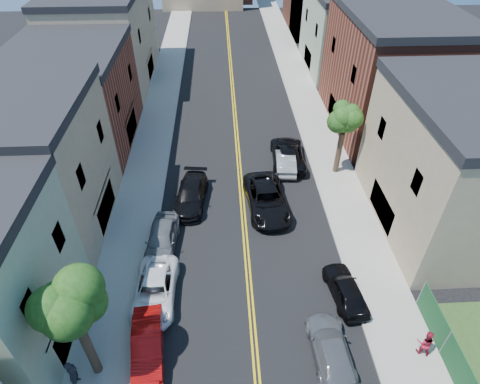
{
  "coord_description": "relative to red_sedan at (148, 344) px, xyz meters",
  "views": [
    {
      "loc": [
        -1.33,
        3.9,
        19.56
      ],
      "look_at": [
        -0.23,
        25.35,
        2.0
      ],
      "focal_mm": 29.76,
      "sensor_mm": 36.0,
      "label": 1
    }
  ],
  "objects": [
    {
      "name": "sidewalk_left",
      "position": [
        -2.4,
        25.06,
        -0.63
      ],
      "size": [
        3.2,
        100.0,
        0.15
      ],
      "primitive_type": "cube",
      "color": "gray",
      "rests_on": "ground"
    },
    {
      "name": "sidewalk_right",
      "position": [
        13.4,
        25.06,
        -0.63
      ],
      "size": [
        3.2,
        100.0,
        0.15
      ],
      "primitive_type": "cube",
      "color": "gray",
      "rests_on": "ground"
    },
    {
      "name": "curb_left",
      "position": [
        -0.65,
        25.06,
        -0.63
      ],
      "size": [
        0.3,
        100.0,
        0.15
      ],
      "primitive_type": "cube",
      "color": "gray",
      "rests_on": "ground"
    },
    {
      "name": "curb_right",
      "position": [
        11.65,
        25.06,
        -0.63
      ],
      "size": [
        0.3,
        100.0,
        0.15
      ],
      "primitive_type": "cube",
      "color": "gray",
      "rests_on": "ground"
    },
    {
      "name": "bldg_left_tan_near",
      "position": [
        -8.5,
        10.06,
        3.79
      ],
      "size": [
        9.0,
        10.0,
        9.0
      ],
      "primitive_type": "cube",
      "color": "#998466",
      "rests_on": "ground"
    },
    {
      "name": "bldg_left_brick",
      "position": [
        -8.5,
        21.06,
        3.29
      ],
      "size": [
        9.0,
        12.0,
        8.0
      ],
      "primitive_type": "cube",
      "color": "brown",
      "rests_on": "ground"
    },
    {
      "name": "bldg_left_tan_far",
      "position": [
        -8.5,
        35.06,
        4.04
      ],
      "size": [
        9.0,
        16.0,
        9.5
      ],
      "primitive_type": "cube",
      "color": "#998466",
      "rests_on": "ground"
    },
    {
      "name": "bldg_right_tan",
      "position": [
        19.5,
        9.06,
        3.79
      ],
      "size": [
        9.0,
        12.0,
        9.0
      ],
      "primitive_type": "cube",
      "color": "#998466",
      "rests_on": "ground"
    },
    {
      "name": "bldg_right_brick",
      "position": [
        19.5,
        23.06,
        4.29
      ],
      "size": [
        9.0,
        14.0,
        10.0
      ],
      "primitive_type": "cube",
      "color": "brown",
      "rests_on": "ground"
    },
    {
      "name": "bldg_right_palegrn",
      "position": [
        19.5,
        37.06,
        3.54
      ],
      "size": [
        9.0,
        12.0,
        8.5
      ],
      "primitive_type": "cube",
      "color": "gray",
      "rests_on": "ground"
    },
    {
      "name": "tree_left_mid",
      "position": [
        -2.38,
        -0.93,
        5.88
      ],
      "size": [
        5.2,
        5.2,
        9.29
      ],
      "color": "#3A2A1D",
      "rests_on": "sidewalk_left"
    },
    {
      "name": "tree_right_far",
      "position": [
        13.42,
        15.07,
        5.05
      ],
      "size": [
        4.4,
        4.4,
        8.03
      ],
      "color": "#3A2A1D",
      "rests_on": "sidewalk_right"
    },
    {
      "name": "red_sedan",
      "position": [
        0.0,
        0.0,
        0.0
      ],
      "size": [
        1.96,
        4.43,
        1.42
      ],
      "primitive_type": "imported",
      "rotation": [
        0.0,
        0.0,
        0.11
      ],
      "color": "red",
      "rests_on": "ground"
    },
    {
      "name": "white_pickup",
      "position": [
        0.0,
        3.29,
        0.0
      ],
      "size": [
        2.48,
        5.16,
        1.42
      ],
      "primitive_type": "imported",
      "rotation": [
        0.0,
        0.0,
        -0.02
      ],
      "color": "white",
      "rests_on": "ground"
    },
    {
      "name": "grey_car_left",
      "position": [
        0.0,
        7.32,
        0.1
      ],
      "size": [
        2.22,
        4.83,
        1.61
      ],
      "primitive_type": "imported",
      "rotation": [
        0.0,
        0.0,
        -0.07
      ],
      "color": "slate",
      "rests_on": "ground"
    },
    {
      "name": "black_car_left",
      "position": [
        1.7,
        11.78,
        0.05
      ],
      "size": [
        2.73,
        5.44,
        1.51
      ],
      "primitive_type": "imported",
      "rotation": [
        0.0,
        0.0,
        -0.12
      ],
      "color": "black",
      "rests_on": "ground"
    },
    {
      "name": "grey_car_right",
      "position": [
        9.3,
        -0.79,
        -0.03
      ],
      "size": [
        2.03,
        4.7,
        1.35
      ],
      "primitive_type": "imported",
      "rotation": [
        0.0,
        0.0,
        3.17
      ],
      "color": "#595C61",
      "rests_on": "ground"
    },
    {
      "name": "black_car_right",
      "position": [
        11.0,
        2.84,
        -0.01
      ],
      "size": [
        2.15,
        4.25,
        1.39
      ],
      "primitive_type": "imported",
      "rotation": [
        0.0,
        0.0,
        3.27
      ],
      "color": "black",
      "rests_on": "ground"
    },
    {
      "name": "silver_car_right",
      "position": [
        9.3,
        16.02,
        0.04
      ],
      "size": [
        1.88,
        4.64,
        1.5
      ],
      "primitive_type": "imported",
      "rotation": [
        0.0,
        0.0,
        3.08
      ],
      "color": "#A0A4A8",
      "rests_on": "ground"
    },
    {
      "name": "dark_car_right_far",
      "position": [
        9.64,
        16.82,
        0.09
      ],
      "size": [
        2.92,
        5.84,
        1.59
      ],
      "primitive_type": "imported",
      "rotation": [
        0.0,
        0.0,
        3.09
      ],
      "color": "black",
      "rests_on": "ground"
    },
    {
      "name": "black_suv_lane",
      "position": [
        7.25,
        10.92,
        0.14
      ],
      "size": [
        3.34,
        6.31,
        1.69
      ],
      "primitive_type": "imported",
      "rotation": [
        0.0,
        0.0,
        0.09
      ],
      "color": "black",
      "rests_on": "ground"
    },
    {
      "name": "pedestrian_left",
      "position": [
        -3.24,
        -1.57,
        0.36
      ],
      "size": [
        0.51,
        0.71,
        1.83
      ],
      "primitive_type": "imported",
      "rotation": [
        0.0,
        0.0,
        1.69
      ],
      "color": "#222229",
      "rests_on": "sidewalk_left"
    },
    {
      "name": "pedestrian_right",
      "position": [
        14.05,
        -0.83,
        0.29
      ],
      "size": [
        1.01,
        0.91,
        1.7
      ],
      "primitive_type": "imported",
      "rotation": [
        0.0,
        0.0,
        2.75
      ],
      "color": "#A41930",
      "rests_on": "sidewalk_right"
    }
  ]
}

